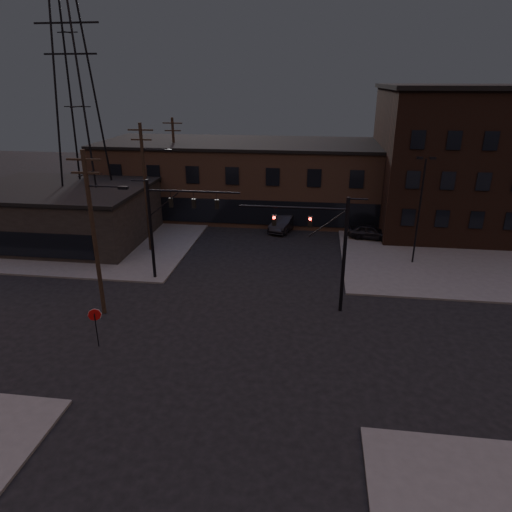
{
  "coord_description": "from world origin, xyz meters",
  "views": [
    {
      "loc": [
        4.47,
        -23.99,
        14.95
      ],
      "look_at": [
        0.55,
        5.09,
        3.5
      ],
      "focal_mm": 32.0,
      "sensor_mm": 36.0,
      "label": 1
    }
  ],
  "objects_px": {
    "traffic_signal_near": "(327,242)",
    "stop_sign": "(95,319)",
    "traffic_signal_far": "(166,219)",
    "parked_car_lot_b": "(449,225)",
    "parked_car_lot_a": "(370,232)",
    "car_crossing": "(284,223)"
  },
  "relations": [
    {
      "from": "parked_car_lot_b",
      "to": "car_crossing",
      "type": "bearing_deg",
      "value": 122.65
    },
    {
      "from": "traffic_signal_near",
      "to": "parked_car_lot_a",
      "type": "bearing_deg",
      "value": 73.31
    },
    {
      "from": "traffic_signal_near",
      "to": "traffic_signal_far",
      "type": "relative_size",
      "value": 1.0
    },
    {
      "from": "parked_car_lot_a",
      "to": "parked_car_lot_b",
      "type": "height_order",
      "value": "parked_car_lot_a"
    },
    {
      "from": "parked_car_lot_b",
      "to": "stop_sign",
      "type": "bearing_deg",
      "value": 162.03
    },
    {
      "from": "traffic_signal_far",
      "to": "stop_sign",
      "type": "bearing_deg",
      "value": -97.32
    },
    {
      "from": "traffic_signal_near",
      "to": "parked_car_lot_b",
      "type": "height_order",
      "value": "traffic_signal_near"
    },
    {
      "from": "parked_car_lot_b",
      "to": "car_crossing",
      "type": "distance_m",
      "value": 16.91
    },
    {
      "from": "car_crossing",
      "to": "stop_sign",
      "type": "bearing_deg",
      "value": -93.14
    },
    {
      "from": "parked_car_lot_a",
      "to": "car_crossing",
      "type": "height_order",
      "value": "car_crossing"
    },
    {
      "from": "stop_sign",
      "to": "parked_car_lot_a",
      "type": "xyz_separation_m",
      "value": [
        17.94,
        21.78,
        -0.97
      ]
    },
    {
      "from": "stop_sign",
      "to": "parked_car_lot_b",
      "type": "distance_m",
      "value": 36.29
    },
    {
      "from": "traffic_signal_far",
      "to": "stop_sign",
      "type": "distance_m",
      "value": 10.55
    },
    {
      "from": "traffic_signal_near",
      "to": "parked_car_lot_a",
      "type": "relative_size",
      "value": 1.87
    },
    {
      "from": "traffic_signal_far",
      "to": "parked_car_lot_b",
      "type": "height_order",
      "value": "traffic_signal_far"
    },
    {
      "from": "traffic_signal_near",
      "to": "traffic_signal_far",
      "type": "distance_m",
      "value": 12.57
    },
    {
      "from": "traffic_signal_near",
      "to": "stop_sign",
      "type": "distance_m",
      "value": 15.17
    },
    {
      "from": "stop_sign",
      "to": "traffic_signal_near",
      "type": "bearing_deg",
      "value": 25.9
    },
    {
      "from": "car_crossing",
      "to": "traffic_signal_near",
      "type": "bearing_deg",
      "value": -58.65
    },
    {
      "from": "traffic_signal_near",
      "to": "stop_sign",
      "type": "bearing_deg",
      "value": -154.1
    },
    {
      "from": "parked_car_lot_a",
      "to": "car_crossing",
      "type": "xyz_separation_m",
      "value": [
        -8.63,
        2.03,
        -0.06
      ]
    },
    {
      "from": "stop_sign",
      "to": "car_crossing",
      "type": "height_order",
      "value": "stop_sign"
    }
  ]
}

